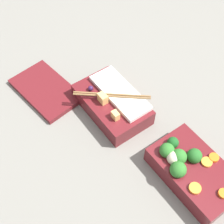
{
  "coord_description": "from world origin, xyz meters",
  "views": [
    {
      "loc": [
        -0.31,
        0.34,
        0.72
      ],
      "look_at": [
        0.09,
        0.05,
        0.05
      ],
      "focal_mm": 50.0,
      "sensor_mm": 36.0,
      "label": 1
    }
  ],
  "objects": [
    {
      "name": "ground_plane",
      "position": [
        0.0,
        0.0,
        0.0
      ],
      "size": [
        3.0,
        3.0,
        0.0
      ],
      "primitive_type": "plane",
      "color": "slate"
    },
    {
      "name": "bento_tray_vegetable",
      "position": [
        -0.15,
        -0.02,
        0.03
      ],
      "size": [
        0.22,
        0.13,
        0.08
      ],
      "color": "maroon",
      "rests_on": "ground_plane"
    },
    {
      "name": "bento_tray_rice",
      "position": [
        0.13,
        0.02,
        0.03
      ],
      "size": [
        0.22,
        0.17,
        0.08
      ],
      "color": "maroon",
      "rests_on": "ground_plane"
    },
    {
      "name": "bento_lid",
      "position": [
        0.3,
        0.14,
        0.01
      ],
      "size": [
        0.23,
        0.16,
        0.01
      ],
      "primitive_type": "cube",
      "rotation": [
        0.0,
        0.0,
        0.13
      ],
      "color": "maroon",
      "rests_on": "ground_plane"
    }
  ]
}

